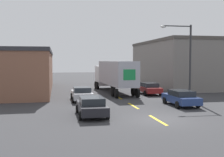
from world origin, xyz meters
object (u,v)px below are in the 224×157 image
(parked_car_right_mid, at_px, (149,88))
(parked_car_right_near, at_px, (181,97))
(parked_car_left_near, at_px, (92,106))
(semi_truck, at_px, (114,74))
(parked_car_left_far, at_px, (82,93))
(street_lamp, at_px, (186,56))

(parked_car_right_mid, distance_m, parked_car_right_near, 8.64)
(parked_car_left_near, xyz_separation_m, parked_car_right_near, (8.30, 3.08, 0.00))
(semi_truck, bearing_deg, parked_car_right_mid, -40.40)
(semi_truck, distance_m, parked_car_right_near, 12.10)
(parked_car_left_far, bearing_deg, parked_car_right_near, -30.12)
(parked_car_left_far, distance_m, street_lamp, 11.06)
(semi_truck, xyz_separation_m, parked_car_right_mid, (3.68, -2.78, -1.60))
(semi_truck, bearing_deg, parked_car_left_near, -111.05)
(parked_car_right_mid, bearing_deg, parked_car_right_near, -90.00)
(parked_car_right_mid, relative_size, parked_car_left_far, 1.00)
(semi_truck, bearing_deg, parked_car_left_far, -128.36)
(semi_truck, height_order, parked_car_right_mid, semi_truck)
(semi_truck, relative_size, parked_car_right_near, 2.86)
(semi_truck, distance_m, parked_car_left_far, 8.22)
(parked_car_right_near, bearing_deg, street_lamp, 57.66)
(street_lamp, bearing_deg, parked_car_right_near, -122.34)
(semi_truck, height_order, parked_car_left_near, semi_truck)
(parked_car_right_mid, xyz_separation_m, street_lamp, (1.96, -5.54, 3.74))
(parked_car_left_near, xyz_separation_m, parked_car_right_mid, (8.30, 11.73, 0.00))
(semi_truck, xyz_separation_m, parked_car_left_near, (-4.62, -14.50, -1.60))
(parked_car_left_near, height_order, parked_car_right_near, same)
(parked_car_right_near, relative_size, parked_car_left_far, 1.00)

